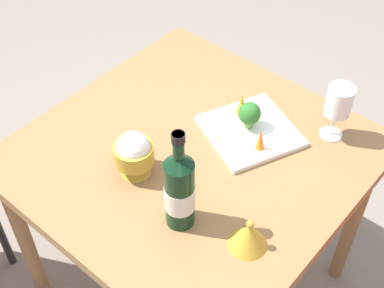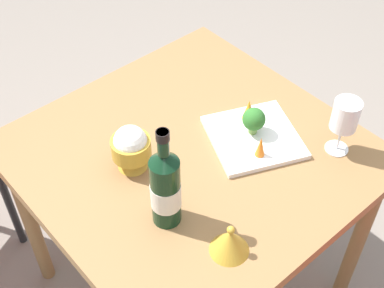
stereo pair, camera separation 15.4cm
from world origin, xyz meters
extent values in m
plane|color=gray|center=(0.00, 0.00, 0.00)|extent=(8.00, 8.00, 0.00)
cube|color=olive|center=(0.00, 0.00, 0.71)|extent=(0.91, 0.91, 0.04)
cylinder|color=olive|center=(-0.40, -0.40, 0.34)|extent=(0.05, 0.05, 0.69)
cylinder|color=olive|center=(-0.40, 0.40, 0.34)|extent=(0.05, 0.05, 0.69)
cylinder|color=olive|center=(0.40, 0.40, 0.34)|extent=(0.05, 0.05, 0.69)
cylinder|color=black|center=(0.14, -0.21, 0.83)|extent=(0.08, 0.08, 0.21)
cone|color=black|center=(0.14, -0.21, 0.96)|extent=(0.08, 0.08, 0.03)
cylinder|color=black|center=(0.14, -0.21, 1.01)|extent=(0.03, 0.03, 0.07)
cylinder|color=black|center=(0.14, -0.21, 1.03)|extent=(0.03, 0.03, 0.02)
cylinder|color=silver|center=(0.14, -0.21, 0.82)|extent=(0.08, 0.08, 0.07)
cylinder|color=white|center=(0.27, 0.32, 0.73)|extent=(0.07, 0.07, 0.00)
cylinder|color=white|center=(0.27, 0.32, 0.78)|extent=(0.01, 0.01, 0.08)
cylinder|color=white|center=(0.27, 0.32, 0.86)|extent=(0.08, 0.08, 0.09)
cone|color=gold|center=(-0.07, -0.16, 0.75)|extent=(0.08, 0.08, 0.04)
cylinder|color=gold|center=(-0.07, -0.16, 0.80)|extent=(0.11, 0.11, 0.05)
sphere|color=white|center=(-0.07, -0.16, 0.82)|extent=(0.09, 0.09, 0.09)
cone|color=gold|center=(0.31, -0.15, 0.77)|extent=(0.10, 0.10, 0.07)
sphere|color=gold|center=(0.31, -0.15, 0.81)|extent=(0.02, 0.02, 0.02)
cube|color=white|center=(0.08, 0.17, 0.74)|extent=(0.33, 0.33, 0.02)
cylinder|color=#729E4C|center=(0.07, 0.18, 0.76)|extent=(0.03, 0.03, 0.03)
sphere|color=#2D6B28|center=(0.07, 0.18, 0.80)|extent=(0.07, 0.07, 0.07)
cone|color=orange|center=(0.02, 0.21, 0.78)|extent=(0.04, 0.04, 0.07)
cone|color=orange|center=(0.15, 0.13, 0.78)|extent=(0.03, 0.03, 0.07)
camera|label=1|loc=(0.70, -0.82, 1.86)|focal=50.60mm
camera|label=2|loc=(0.81, -0.71, 1.86)|focal=50.60mm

